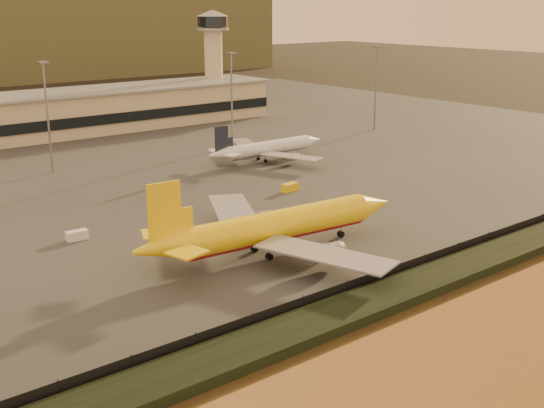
% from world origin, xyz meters
% --- Properties ---
extents(ground, '(900.00, 900.00, 0.00)m').
position_xyz_m(ground, '(0.00, 0.00, 0.00)').
color(ground, black).
rests_on(ground, ground).
extents(embankment, '(320.00, 7.00, 1.40)m').
position_xyz_m(embankment, '(0.00, -17.00, 0.70)').
color(embankment, black).
rests_on(embankment, ground).
extents(tarmac, '(320.00, 220.00, 0.20)m').
position_xyz_m(tarmac, '(0.00, 95.00, 0.10)').
color(tarmac, '#2D2D2D').
rests_on(tarmac, ground).
extents(perimeter_fence, '(300.00, 0.05, 2.20)m').
position_xyz_m(perimeter_fence, '(0.00, -13.00, 1.30)').
color(perimeter_fence, black).
rests_on(perimeter_fence, tarmac).
extents(control_tower, '(11.20, 11.20, 35.50)m').
position_xyz_m(control_tower, '(70.00, 131.00, 21.66)').
color(control_tower, tan).
rests_on(control_tower, tarmac).
extents(apron_light_masts, '(152.20, 12.20, 25.40)m').
position_xyz_m(apron_light_masts, '(15.00, 75.00, 15.70)').
color(apron_light_masts, slate).
rests_on(apron_light_masts, tarmac).
extents(dhl_cargo_jet, '(47.56, 46.42, 14.20)m').
position_xyz_m(dhl_cargo_jet, '(-2.93, 6.23, 4.44)').
color(dhl_cargo_jet, yellow).
rests_on(dhl_cargo_jet, tarmac).
extents(white_narrowbody_jet, '(35.04, 34.32, 10.10)m').
position_xyz_m(white_narrowbody_jet, '(37.13, 58.72, 3.21)').
color(white_narrowbody_jet, silver).
rests_on(white_narrowbody_jet, tarmac).
extents(gse_vehicle_yellow, '(4.02, 2.29, 1.71)m').
position_xyz_m(gse_vehicle_yellow, '(22.49, 32.72, 1.05)').
color(gse_vehicle_yellow, yellow).
rests_on(gse_vehicle_yellow, tarmac).
extents(gse_vehicle_white, '(3.61, 1.82, 1.58)m').
position_xyz_m(gse_vehicle_white, '(-24.94, 31.55, 0.99)').
color(gse_vehicle_white, silver).
rests_on(gse_vehicle_white, tarmac).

